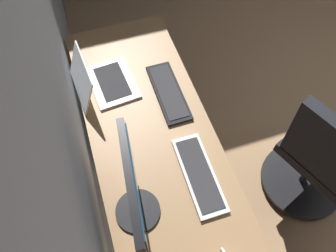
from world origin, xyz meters
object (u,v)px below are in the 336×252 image
Objects in this scene: keyboard_spare at (199,174)px; office_chair at (319,160)px; drawer_pedestal at (143,144)px; laptop_leftmost at (100,80)px; monitor_primary at (134,193)px; keyboard_main at (168,92)px.

office_chair is at bearing -92.01° from keyboard_spare.
laptop_leftmost reaches higher than drawer_pedestal.
monitor_primary reaches higher than drawer_pedestal.
monitor_primary is at bearing 103.56° from keyboard_spare.
laptop_leftmost is 0.36× the size of office_chair.
laptop_leftmost is at bearing 34.81° from drawer_pedestal.
laptop_leftmost is (0.75, 0.01, -0.18)m from monitor_primary.
keyboard_spare is 0.44× the size of office_chair.
laptop_leftmost is at bearing 25.89° from keyboard_spare.
monitor_primary is 1.38× the size of laptop_leftmost.
monitor_primary reaches higher than keyboard_main.
keyboard_main is (-0.16, -0.34, -0.04)m from laptop_leftmost.
laptop_leftmost is 0.38m from keyboard_main.
office_chair is (-0.54, -0.74, -0.28)m from keyboard_main.
monitor_primary is at bearing 92.66° from office_chair.
monitor_primary reaches higher than office_chair.
laptop_leftmost is (0.22, 0.15, 0.44)m from drawer_pedestal.
keyboard_spare is 0.81m from office_chair.
monitor_primary is 0.71m from keyboard_main.
keyboard_main is 0.43× the size of office_chair.
keyboard_spare is (-0.51, 0.01, 0.00)m from keyboard_main.
office_chair reaches higher than keyboard_spare.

